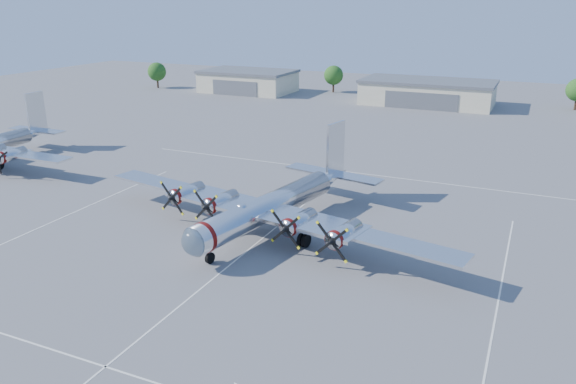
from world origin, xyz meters
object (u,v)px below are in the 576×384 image
at_px(tree_far_west, 157,72).
at_px(main_bomber_b29, 274,229).
at_px(hangar_center, 427,92).
at_px(hangar_west, 248,81).
at_px(tree_west, 334,75).

distance_m(tree_far_west, main_bomber_b29, 102.89).
height_order(hangar_center, tree_far_west, tree_far_west).
height_order(hangar_west, main_bomber_b29, hangar_west).
bearing_deg(tree_west, tree_far_west, -165.07).
relative_size(tree_far_west, main_bomber_b29, 0.16).
xyz_separation_m(hangar_center, main_bomber_b29, (0.05, -79.21, -2.71)).
distance_m(tree_far_west, tree_west, 46.57).
bearing_deg(tree_west, hangar_west, -158.11).
height_order(hangar_center, main_bomber_b29, hangar_center).
xyz_separation_m(hangar_center, tree_west, (-25.00, 8.04, 1.51)).
bearing_deg(hangar_west, tree_west, 21.89).
distance_m(hangar_west, tree_far_west, 25.36).
relative_size(hangar_west, tree_west, 3.40).
relative_size(hangar_west, hangar_center, 0.79).
bearing_deg(main_bomber_b29, tree_west, 117.12).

